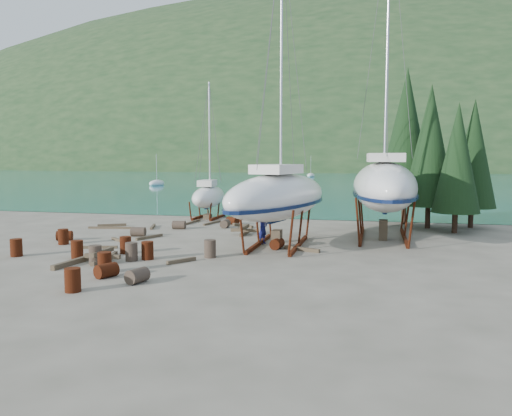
% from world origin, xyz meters
% --- Properties ---
extents(ground, '(600.00, 600.00, 0.00)m').
position_xyz_m(ground, '(0.00, 0.00, 0.00)').
color(ground, '#625C4D').
rests_on(ground, ground).
extents(bay_water, '(700.00, 700.00, 0.00)m').
position_xyz_m(bay_water, '(0.00, 315.00, 0.01)').
color(bay_water, '#197D7C').
rests_on(bay_water, ground).
extents(far_hill, '(800.00, 360.00, 110.00)m').
position_xyz_m(far_hill, '(0.00, 320.00, 0.00)').
color(far_hill, '#1C361B').
rests_on(far_hill, ground).
extents(far_house_left, '(6.60, 5.60, 5.60)m').
position_xyz_m(far_house_left, '(-60.00, 190.00, 2.92)').
color(far_house_left, beige).
rests_on(far_house_left, ground).
extents(far_house_center, '(6.60, 5.60, 5.60)m').
position_xyz_m(far_house_center, '(-20.00, 190.00, 2.92)').
color(far_house_center, beige).
rests_on(far_house_center, ground).
extents(far_house_right, '(6.60, 5.60, 5.60)m').
position_xyz_m(far_house_right, '(30.00, 190.00, 2.92)').
color(far_house_right, beige).
rests_on(far_house_right, ground).
extents(cypress_near_right, '(3.60, 3.60, 10.00)m').
position_xyz_m(cypress_near_right, '(12.50, 12.00, 5.79)').
color(cypress_near_right, black).
rests_on(cypress_near_right, ground).
extents(cypress_mid_right, '(3.06, 3.06, 8.50)m').
position_xyz_m(cypress_mid_right, '(14.00, 10.00, 4.92)').
color(cypress_mid_right, black).
rests_on(cypress_mid_right, ground).
extents(cypress_back_left, '(4.14, 4.14, 11.50)m').
position_xyz_m(cypress_back_left, '(11.00, 14.00, 6.66)').
color(cypress_back_left, black).
rests_on(cypress_back_left, ground).
extents(cypress_far_right, '(3.24, 3.24, 9.00)m').
position_xyz_m(cypress_far_right, '(15.50, 13.00, 5.21)').
color(cypress_far_right, black).
rests_on(cypress_far_right, ground).
extents(moored_boat_left, '(2.00, 5.00, 6.05)m').
position_xyz_m(moored_boat_left, '(-30.00, 60.00, 0.39)').
color(moored_boat_left, white).
rests_on(moored_boat_left, ground).
extents(moored_boat_mid, '(2.00, 5.00, 6.05)m').
position_xyz_m(moored_boat_mid, '(10.00, 80.00, 0.39)').
color(moored_boat_mid, white).
rests_on(moored_boat_mid, ground).
extents(moored_boat_far, '(2.00, 5.00, 6.05)m').
position_xyz_m(moored_boat_far, '(-8.00, 110.00, 0.39)').
color(moored_boat_far, white).
rests_on(moored_boat_far, ground).
extents(large_sailboat_near, '(5.73, 11.51, 17.44)m').
position_xyz_m(large_sailboat_near, '(3.66, 2.50, 2.81)').
color(large_sailboat_near, white).
rests_on(large_sailboat_near, ground).
extents(large_sailboat_far, '(4.26, 12.73, 19.86)m').
position_xyz_m(large_sailboat_far, '(9.38, 6.66, 3.24)').
color(large_sailboat_far, white).
rests_on(large_sailboat_far, ground).
extents(small_sailboat_shore, '(2.78, 7.06, 11.02)m').
position_xyz_m(small_sailboat_shore, '(-4.34, 13.98, 1.82)').
color(small_sailboat_shore, white).
rests_on(small_sailboat_shore, ground).
extents(worker, '(0.65, 0.78, 1.82)m').
position_xyz_m(worker, '(2.65, 3.01, 0.91)').
color(worker, navy).
rests_on(worker, ground).
extents(drum_0, '(0.58, 0.58, 0.88)m').
position_xyz_m(drum_0, '(-8.54, -3.45, 0.44)').
color(drum_0, '#581F0F').
rests_on(drum_0, ground).
extents(drum_1, '(0.80, 1.01, 0.58)m').
position_xyz_m(drum_1, '(-0.17, -6.99, 0.29)').
color(drum_1, '#2D2823').
rests_on(drum_1, ground).
extents(drum_2, '(1.02, 0.83, 0.58)m').
position_xyz_m(drum_2, '(-9.15, 1.43, 0.29)').
color(drum_2, '#581F0F').
rests_on(drum_2, ground).
extents(drum_3, '(0.58, 0.58, 0.88)m').
position_xyz_m(drum_3, '(-2.37, -5.63, 0.44)').
color(drum_3, '#581F0F').
rests_on(drum_3, ground).
extents(drum_4, '(1.05, 0.92, 0.58)m').
position_xyz_m(drum_4, '(-1.37, 10.69, 0.29)').
color(drum_4, '#581F0F').
rests_on(drum_4, ground).
extents(drum_5, '(0.58, 0.58, 0.88)m').
position_xyz_m(drum_5, '(-2.42, -3.12, 0.44)').
color(drum_5, '#2D2823').
rests_on(drum_5, ground).
extents(drum_6, '(0.71, 0.96, 0.58)m').
position_xyz_m(drum_6, '(3.76, 1.58, 0.29)').
color(drum_6, '#581F0F').
rests_on(drum_6, ground).
extents(drum_7, '(0.58, 0.58, 0.88)m').
position_xyz_m(drum_7, '(-1.87, -8.73, 0.44)').
color(drum_7, '#581F0F').
rests_on(drum_7, ground).
extents(drum_8, '(0.58, 0.58, 0.88)m').
position_xyz_m(drum_8, '(-8.37, 0.19, 0.44)').
color(drum_8, '#581F0F').
rests_on(drum_8, ground).
extents(drum_9, '(0.92, 0.65, 0.58)m').
position_xyz_m(drum_9, '(-4.34, 7.57, 0.29)').
color(drum_9, '#2D2823').
rests_on(drum_9, ground).
extents(drum_10, '(0.58, 0.58, 0.88)m').
position_xyz_m(drum_10, '(-1.81, -2.66, 0.44)').
color(drum_10, '#581F0F').
rests_on(drum_10, ground).
extents(drum_11, '(0.59, 0.89, 0.58)m').
position_xyz_m(drum_11, '(-1.41, 8.96, 0.29)').
color(drum_11, '#2D2823').
rests_on(drum_11, ground).
extents(drum_12, '(0.89, 1.04, 0.58)m').
position_xyz_m(drum_12, '(-1.82, -6.44, 0.29)').
color(drum_12, '#581F0F').
rests_on(drum_12, ground).
extents(drum_13, '(0.58, 0.58, 0.88)m').
position_xyz_m(drum_13, '(-5.31, -3.17, 0.44)').
color(drum_13, '#581F0F').
rests_on(drum_13, ground).
extents(drum_14, '(0.58, 0.58, 0.88)m').
position_xyz_m(drum_14, '(-3.60, -1.48, 0.44)').
color(drum_14, '#581F0F').
rests_on(drum_14, ground).
extents(drum_15, '(0.95, 0.69, 0.58)m').
position_xyz_m(drum_15, '(-5.60, 3.93, 0.29)').
color(drum_15, '#2D2823').
rests_on(drum_15, ground).
extents(drum_16, '(0.58, 0.58, 0.88)m').
position_xyz_m(drum_16, '(-3.68, -4.21, 0.44)').
color(drum_16, '#2D2823').
rests_on(drum_16, ground).
extents(drum_17, '(0.58, 0.58, 0.88)m').
position_xyz_m(drum_17, '(0.98, -1.49, 0.44)').
color(drum_17, '#2D2823').
rests_on(drum_17, ground).
extents(timber_0, '(0.64, 2.34, 0.14)m').
position_xyz_m(timber_0, '(-2.98, 10.74, 0.07)').
color(timber_0, brown).
rests_on(timber_0, ground).
extents(timber_1, '(2.01, 0.95, 0.19)m').
position_xyz_m(timber_1, '(5.15, 1.32, 0.10)').
color(timber_1, brown).
rests_on(timber_1, ground).
extents(timber_2, '(1.84, 1.13, 0.19)m').
position_xyz_m(timber_2, '(-9.57, 7.71, 0.09)').
color(timber_2, brown).
rests_on(timber_2, ground).
extents(timber_3, '(2.43, 0.76, 0.15)m').
position_xyz_m(timber_3, '(-5.93, -0.59, 0.07)').
color(timber_3, brown).
rests_on(timber_3, ground).
extents(timber_4, '(0.94, 1.99, 0.17)m').
position_xyz_m(timber_4, '(-4.54, 3.29, 0.09)').
color(timber_4, brown).
rests_on(timber_4, ground).
extents(timber_5, '(0.85, 2.66, 0.16)m').
position_xyz_m(timber_5, '(-3.64, -3.08, 0.08)').
color(timber_5, brown).
rests_on(timber_5, ground).
extents(timber_6, '(1.83, 1.34, 0.19)m').
position_xyz_m(timber_6, '(-0.30, 9.63, 0.10)').
color(timber_6, brown).
rests_on(timber_6, ground).
extents(timber_7, '(1.03, 1.39, 0.17)m').
position_xyz_m(timber_7, '(0.06, -2.95, 0.09)').
color(timber_7, brown).
rests_on(timber_7, ground).
extents(timber_9, '(0.27, 2.70, 0.15)m').
position_xyz_m(timber_9, '(-4.59, 10.90, 0.08)').
color(timber_9, brown).
rests_on(timber_9, ground).
extents(timber_10, '(0.49, 2.82, 0.16)m').
position_xyz_m(timber_10, '(-0.21, 8.52, 0.08)').
color(timber_10, brown).
rests_on(timber_10, ground).
extents(timber_11, '(1.99, 1.49, 0.15)m').
position_xyz_m(timber_11, '(-5.56, 1.67, 0.08)').
color(timber_11, brown).
rests_on(timber_11, ground).
extents(timber_15, '(3.24, 0.69, 0.15)m').
position_xyz_m(timber_15, '(-9.00, 6.60, 0.07)').
color(timber_15, brown).
rests_on(timber_15, ground).
extents(timber_16, '(0.45, 2.50, 0.23)m').
position_xyz_m(timber_16, '(-4.66, -4.65, 0.11)').
color(timber_16, brown).
rests_on(timber_16, ground).
extents(timber_17, '(0.83, 2.05, 0.16)m').
position_xyz_m(timber_17, '(-6.38, 7.70, 0.08)').
color(timber_17, brown).
rests_on(timber_17, ground).
extents(timber_pile_fore, '(1.80, 1.80, 0.60)m').
position_xyz_m(timber_pile_fore, '(-3.56, -3.80, 0.30)').
color(timber_pile_fore, brown).
rests_on(timber_pile_fore, ground).
extents(timber_pile_aft, '(1.80, 1.80, 0.60)m').
position_xyz_m(timber_pile_aft, '(0.76, 6.05, 0.30)').
color(timber_pile_aft, brown).
rests_on(timber_pile_aft, ground).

